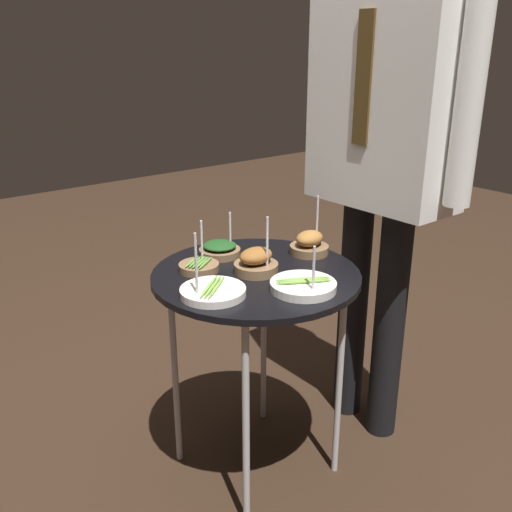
{
  "coord_description": "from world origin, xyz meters",
  "views": [
    {
      "loc": [
        1.17,
        -0.95,
        1.29
      ],
      "look_at": [
        0.0,
        0.0,
        0.73
      ],
      "focal_mm": 40.0,
      "sensor_mm": 36.0,
      "label": 1
    }
  ],
  "objects": [
    {
      "name": "bowl_asparagus_near_rim",
      "position": [
        0.05,
        -0.19,
        0.69
      ],
      "size": [
        0.17,
        0.17,
        0.18
      ],
      "color": "silver",
      "rests_on": "serving_cart"
    },
    {
      "name": "bowl_roast_far_rim",
      "position": [
        -0.02,
        0.23,
        0.71
      ],
      "size": [
        0.12,
        0.12,
        0.18
      ],
      "color": "brown",
      "rests_on": "serving_cart"
    },
    {
      "name": "bowl_asparagus_front_left",
      "position": [
        -0.11,
        -0.12,
        0.69
      ],
      "size": [
        0.12,
        0.12,
        0.14
      ],
      "color": "brown",
      "rests_on": "serving_cart"
    },
    {
      "name": "waiter_figure",
      "position": [
        0.06,
        0.46,
        1.04
      ],
      "size": [
        0.61,
        0.23,
        1.64
      ],
      "color": "black",
      "rests_on": "ground_plane"
    },
    {
      "name": "bowl_asparagus_front_right",
      "position": [
        0.17,
        0.02,
        0.69
      ],
      "size": [
        0.18,
        0.18,
        0.14
      ],
      "color": "silver",
      "rests_on": "serving_cart"
    },
    {
      "name": "bowl_spinach_mid_right",
      "position": [
        -0.18,
        0.0,
        0.7
      ],
      "size": [
        0.13,
        0.13,
        0.13
      ],
      "color": "brown",
      "rests_on": "serving_cart"
    },
    {
      "name": "bowl_roast_front_center",
      "position": [
        0.0,
        0.0,
        0.71
      ],
      "size": [
        0.13,
        0.13,
        0.17
      ],
      "color": "brown",
      "rests_on": "serving_cart"
    },
    {
      "name": "ground_plane",
      "position": [
        0.0,
        0.0,
        0.0
      ],
      "size": [
        8.0,
        8.0,
        0.0
      ],
      "primitive_type": "plane",
      "color": "black"
    },
    {
      "name": "serving_cart",
      "position": [
        0.0,
        0.0,
        0.62
      ],
      "size": [
        0.6,
        0.6,
        0.68
      ],
      "color": "black",
      "rests_on": "ground_plane"
    }
  ]
}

